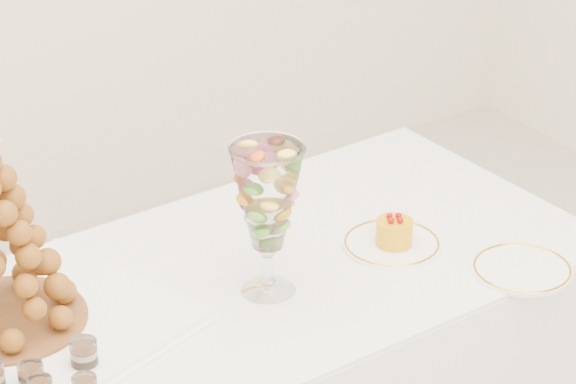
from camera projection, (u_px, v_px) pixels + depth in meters
lace_tray at (20, 340)px, 2.71m from camera, size 0.75×0.65×0.02m
macaron_vase at (267, 200)px, 2.80m from camera, size 0.15×0.15×0.33m
cake_plate at (392, 244)px, 3.06m from camera, size 0.22×0.22×0.01m
spare_plate at (522, 270)px, 2.96m from camera, size 0.22×0.22×0.01m
verrine_b at (31, 379)px, 2.55m from camera, size 0.06×0.06×0.07m
verrine_c at (84, 357)px, 2.61m from camera, size 0.07×0.07×0.07m
mousse_cake at (394, 232)px, 3.04m from camera, size 0.08×0.08×0.07m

